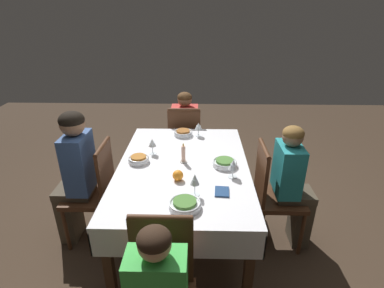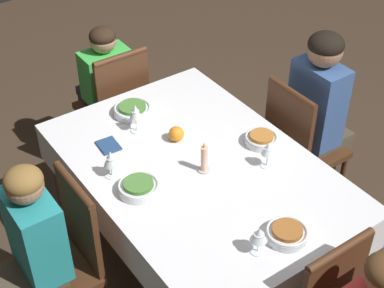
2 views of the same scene
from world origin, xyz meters
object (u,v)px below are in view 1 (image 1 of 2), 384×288
Objects in this scene: wine_glass_north at (233,165)px; bowl_north at (225,163)px; person_child_red at (185,130)px; wine_glass_east at (195,180)px; bowl_west at (183,133)px; orange_fruit at (178,175)px; wine_glass_south at (152,143)px; bowl_east at (185,204)px; chair_west at (185,140)px; wine_glass_west at (198,127)px; person_child_teal at (293,183)px; napkin_red_folded at (222,192)px; chair_south at (95,189)px; candle_centerpiece at (183,155)px; dining_table at (183,173)px; person_adult_denim at (75,172)px; chair_north at (272,192)px; bowl_south at (139,159)px.

bowl_north is at bearing -164.59° from wine_glass_north.
wine_glass_east is (1.57, 0.14, 0.28)m from person_child_red.
orange_fruit reaches higher than bowl_west.
wine_glass_east is (0.41, -0.24, 0.09)m from bowl_north.
bowl_west is (-0.62, -0.37, 0.00)m from bowl_north.
bowl_east is at bearing 22.44° from wine_glass_south.
wine_glass_south reaches higher than bowl_north.
wine_glass_west is (0.40, 0.16, 0.32)m from chair_west.
chair_west is 0.89× the size of person_child_red.
person_child_teal is at bearing 78.86° from wine_glass_south.
bowl_north is 1.51× the size of napkin_red_folded.
wine_glass_west is at bearing -160.43° from bowl_north.
wine_glass_south is 1.78× the size of orange_fruit.
chair_south is 0.85× the size of person_child_teal.
bowl_west is at bearing -176.84° from candle_centerpiece.
bowl_north reaches higher than dining_table.
person_child_red reaches higher than wine_glass_east.
chair_west is at bearing -174.50° from wine_glass_east.
wine_glass_west reaches higher than bowl_east.
bowl_north is (1.00, 0.37, 0.25)m from chair_west.
wine_glass_south is at bearing 116.01° from chair_south.
person_child_red is at bearing -177.52° from bowl_east.
person_child_teal is at bearing 84.55° from candle_centerpiece.
wine_glass_east is at bearing 68.56° from person_adult_denim.
chair_north reaches higher than wine_glass_north.
chair_south is at bearing -53.92° from wine_glass_west.
chair_west is 11.50× the size of orange_fruit.
person_adult_denim is 14.86× the size of orange_fruit.
orange_fruit is at bearing 0.27° from bowl_west.
person_adult_denim is 1.08m from wine_glass_east.
bowl_south is 0.71m from bowl_north.
napkin_red_folded is (0.36, 1.03, 0.23)m from chair_south.
wine_glass_south is 0.83× the size of candle_centerpiece.
napkin_red_folded is at bearing 9.68° from wine_glass_west.
chair_north is at bearing 85.92° from bowl_north.
chair_west reaches higher than candle_centerpiece.
candle_centerpiece is at bearing 91.84° from person_child_red.
wine_glass_east is at bearing 65.23° from chair_south.
napkin_red_folded is (0.58, 0.57, -0.10)m from wine_glass_south.
candle_centerpiece is (0.94, 0.04, 0.29)m from chair_west.
chair_south reaches higher than wine_glass_south.
dining_table is at bearing -176.07° from bowl_east.
person_child_red is 7.97× the size of napkin_red_folded.
chair_north is 0.92m from bowl_east.
bowl_south is 0.66m from bowl_west.
bowl_west is at bearing -152.24° from wine_glass_north.
person_child_teal reaches higher than bowl_west.
wine_glass_north is 0.90× the size of wine_glass_east.
person_child_red is (-1.19, -0.93, -0.03)m from person_child_teal.
candle_centerpiece is 0.53m from napkin_red_folded.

